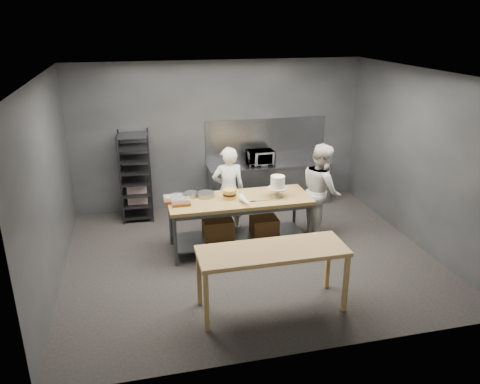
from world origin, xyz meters
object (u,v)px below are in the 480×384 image
object	(u,v)px
layer_cake	(230,194)
microwave	(260,158)
speed_rack	(136,177)
work_table	(239,217)
chef_behind	(228,190)
frosted_cake_stand	(278,184)
chef_right	(321,191)
near_counter	(272,255)

from	to	relation	value
layer_cake	microwave	bearing A→B (deg)	60.04
speed_rack	work_table	bearing A→B (deg)	-46.37
work_table	layer_cake	bearing A→B (deg)	173.32
microwave	chef_behind	bearing A→B (deg)	-129.28
frosted_cake_stand	layer_cake	xyz separation A→B (m)	(-0.81, 0.09, -0.15)
chef_behind	frosted_cake_stand	xyz separation A→B (m)	(0.69, -0.77, 0.33)
chef_behind	layer_cake	world-z (taller)	chef_behind
work_table	chef_behind	bearing A→B (deg)	92.37
microwave	frosted_cake_stand	size ratio (longest dim) A/B	1.49
work_table	frosted_cake_stand	distance (m)	0.88
chef_right	microwave	distance (m)	1.79
near_counter	frosted_cake_stand	xyz separation A→B (m)	(0.64, 1.79, 0.33)
chef_behind	layer_cake	bearing A→B (deg)	82.79
near_counter	chef_right	xyz separation A→B (m)	(1.54, 2.04, 0.05)
chef_right	layer_cake	bearing A→B (deg)	98.03
microwave	near_counter	bearing A→B (deg)	-103.19
speed_rack	layer_cake	size ratio (longest dim) A/B	7.78
speed_rack	chef_behind	xyz separation A→B (m)	(1.63, -1.04, -0.04)
work_table	chef_behind	distance (m)	0.74
chef_right	work_table	bearing A→B (deg)	99.17
work_table	layer_cake	size ratio (longest dim) A/B	10.66
near_counter	frosted_cake_stand	world-z (taller)	frosted_cake_stand
chef_behind	chef_right	xyz separation A→B (m)	(1.59, -0.53, 0.05)
near_counter	frosted_cake_stand	distance (m)	1.93
speed_rack	microwave	distance (m)	2.55
speed_rack	chef_right	bearing A→B (deg)	-25.91
chef_behind	microwave	size ratio (longest dim) A/B	3.00
chef_right	microwave	bearing A→B (deg)	25.36
work_table	chef_behind	size ratio (longest dim) A/B	1.47
work_table	microwave	world-z (taller)	microwave
near_counter	layer_cake	world-z (taller)	layer_cake
layer_cake	near_counter	bearing A→B (deg)	-84.70
chef_right	microwave	size ratio (longest dim) A/B	3.17
near_counter	chef_behind	bearing A→B (deg)	91.15
microwave	layer_cake	xyz separation A→B (m)	(-1.04, -1.80, -0.05)
chef_behind	frosted_cake_stand	size ratio (longest dim) A/B	4.48
layer_cake	frosted_cake_stand	bearing A→B (deg)	-6.17
chef_behind	near_counter	bearing A→B (deg)	94.19
chef_behind	chef_right	world-z (taller)	chef_right
frosted_cake_stand	layer_cake	bearing A→B (deg)	173.83
frosted_cake_stand	work_table	bearing A→B (deg)	173.95
frosted_cake_stand	layer_cake	world-z (taller)	frosted_cake_stand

